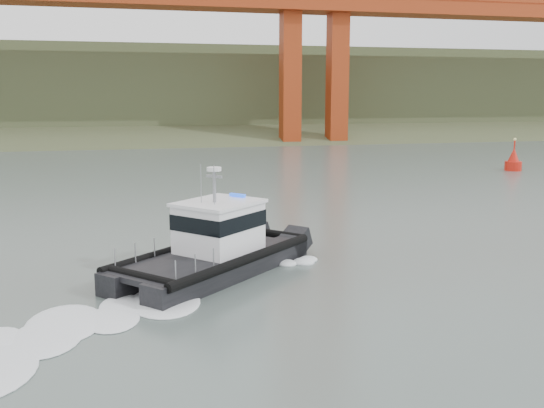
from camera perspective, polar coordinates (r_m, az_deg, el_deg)
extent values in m
plane|color=#4A5853|center=(24.00, 7.26, -9.20)|extent=(400.00, 400.00, 0.00)
cube|color=#384427|center=(113.70, -9.44, 6.09)|extent=(500.00, 44.72, 16.25)
cube|color=#384427|center=(141.37, -10.36, 9.28)|extent=(500.00, 70.00, 18.00)
cube|color=#384427|center=(166.35, -10.92, 11.10)|extent=(500.00, 60.00, 16.00)
cube|color=#983112|center=(97.49, -9.05, 18.40)|extent=(260.00, 6.00, 2.20)
cube|color=black|center=(28.39, -7.53, -5.30)|extent=(8.40, 7.79, 1.12)
cube|color=black|center=(26.84, -3.49, -6.15)|extent=(8.40, 7.79, 1.12)
cube|color=black|center=(27.13, -6.22, -5.02)|extent=(9.06, 8.71, 0.23)
cube|color=white|center=(27.54, -5.01, -2.24)|extent=(4.36, 4.33, 2.14)
cube|color=black|center=(27.46, -5.02, -1.45)|extent=(4.44, 4.40, 0.70)
cube|color=white|center=(27.32, -5.05, 0.11)|extent=(4.63, 4.59, 0.15)
cylinder|color=gray|center=(26.98, -5.45, 1.62)|extent=(0.15, 0.15, 1.68)
cylinder|color=white|center=(26.88, -5.48, 3.29)|extent=(0.65, 0.65, 0.17)
cylinder|color=red|center=(69.57, 21.74, 3.27)|extent=(1.76, 1.76, 1.17)
cone|color=red|center=(69.45, 21.80, 4.23)|extent=(1.37, 1.37, 1.76)
cylinder|color=red|center=(69.36, 21.87, 5.19)|extent=(0.16, 0.16, 0.98)
sphere|color=#E5D87F|center=(69.31, 21.90, 5.68)|extent=(0.29, 0.29, 0.29)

